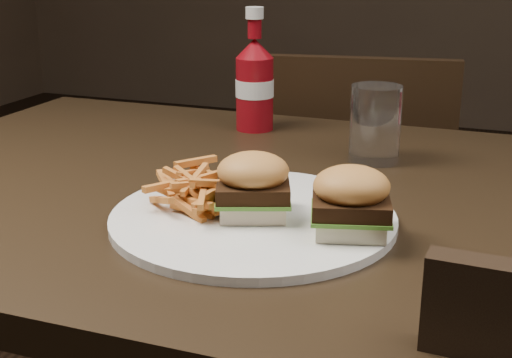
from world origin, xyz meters
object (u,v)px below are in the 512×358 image
(plate, at_px, (253,218))
(ketchup_bottle, at_px, (255,95))
(tumbler, at_px, (375,125))
(dining_table, at_px, (269,201))
(chair_far, at_px, (357,230))

(plate, distance_m, ketchup_bottle, 0.44)
(plate, height_order, tumbler, tumbler)
(dining_table, xyz_separation_m, tumbler, (0.11, 0.17, 0.08))
(dining_table, height_order, plate, plate)
(chair_far, relative_size, ketchup_bottle, 3.07)
(dining_table, distance_m, tumbler, 0.21)
(chair_far, height_order, plate, plate)
(ketchup_bottle, bearing_deg, chair_far, 73.43)
(plate, bearing_deg, chair_far, 92.79)
(chair_far, height_order, tumbler, tumbler)
(chair_far, bearing_deg, ketchup_bottle, 64.38)
(ketchup_bottle, relative_size, tumbler, 1.11)
(plate, relative_size, tumbler, 2.85)
(chair_far, bearing_deg, dining_table, 82.21)
(dining_table, xyz_separation_m, chair_far, (-0.01, 0.66, -0.30))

